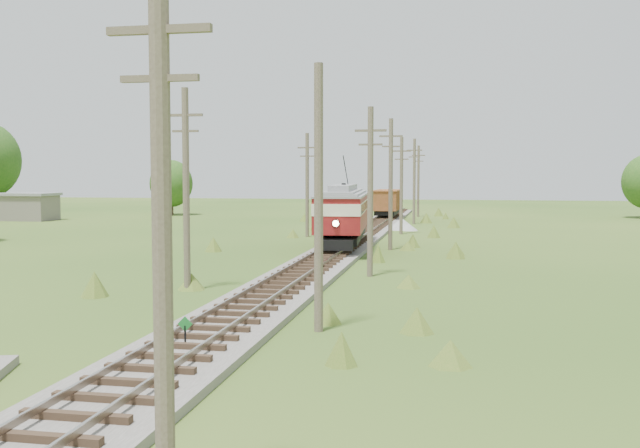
% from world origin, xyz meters
% --- Properties ---
extents(ground, '(260.00, 260.00, 0.00)m').
position_xyz_m(ground, '(0.00, 0.00, 0.00)').
color(ground, '#254B16').
rests_on(ground, ground).
extents(railbed_main, '(3.60, 96.00, 0.57)m').
position_xyz_m(railbed_main, '(0.00, 34.00, 0.19)').
color(railbed_main, '#605B54').
rests_on(railbed_main, ground).
extents(switch_marker, '(0.45, 0.06, 1.08)m').
position_xyz_m(switch_marker, '(-0.20, 1.50, 0.63)').
color(switch_marker, black).
rests_on(switch_marker, ground).
extents(streetcar, '(4.00, 13.08, 5.93)m').
position_xyz_m(streetcar, '(0.00, 30.64, 2.73)').
color(streetcar, black).
rests_on(streetcar, ground).
extents(gondola, '(2.82, 8.61, 2.85)m').
position_xyz_m(gondola, '(0.00, 63.57, 2.10)').
color(gondola, black).
rests_on(gondola, ground).
extents(gravel_pile, '(2.98, 3.16, 1.08)m').
position_xyz_m(gravel_pile, '(2.83, 48.91, 0.51)').
color(gravel_pile, gray).
rests_on(gravel_pile, ground).
extents(utility_pole_r_0, '(1.60, 0.30, 8.50)m').
position_xyz_m(utility_pole_r_0, '(3.20, -8.00, 4.37)').
color(utility_pole_r_0, brown).
rests_on(utility_pole_r_0, ground).
extents(utility_pole_r_1, '(0.30, 0.30, 8.80)m').
position_xyz_m(utility_pole_r_1, '(3.10, 5.00, 4.40)').
color(utility_pole_r_1, brown).
rests_on(utility_pole_r_1, ground).
extents(utility_pole_r_2, '(1.60, 0.30, 8.60)m').
position_xyz_m(utility_pole_r_2, '(3.30, 18.00, 4.42)').
color(utility_pole_r_2, brown).
rests_on(utility_pole_r_2, ground).
extents(utility_pole_r_3, '(1.60, 0.30, 9.00)m').
position_xyz_m(utility_pole_r_3, '(3.20, 31.00, 4.63)').
color(utility_pole_r_3, brown).
rests_on(utility_pole_r_3, ground).
extents(utility_pole_r_4, '(1.60, 0.30, 8.40)m').
position_xyz_m(utility_pole_r_4, '(3.00, 44.00, 4.32)').
color(utility_pole_r_4, brown).
rests_on(utility_pole_r_4, ground).
extents(utility_pole_r_5, '(1.60, 0.30, 8.90)m').
position_xyz_m(utility_pole_r_5, '(3.40, 57.00, 4.58)').
color(utility_pole_r_5, brown).
rests_on(utility_pole_r_5, ground).
extents(utility_pole_r_6, '(1.60, 0.30, 8.70)m').
position_xyz_m(utility_pole_r_6, '(3.20, 70.00, 4.47)').
color(utility_pole_r_6, brown).
rests_on(utility_pole_r_6, ground).
extents(utility_pole_l_a, '(1.60, 0.30, 9.00)m').
position_xyz_m(utility_pole_l_a, '(-4.20, 12.00, 4.63)').
color(utility_pole_l_a, brown).
rests_on(utility_pole_l_a, ground).
extents(utility_pole_l_b, '(1.60, 0.30, 8.60)m').
position_xyz_m(utility_pole_l_b, '(-4.50, 40.00, 4.42)').
color(utility_pole_l_b, brown).
rests_on(utility_pole_l_b, ground).
extents(tree_mid_a, '(5.46, 5.46, 7.03)m').
position_xyz_m(tree_mid_a, '(-28.00, 68.00, 4.02)').
color(tree_mid_a, '#38281C').
rests_on(tree_mid_a, ground).
extents(shed, '(6.40, 4.40, 3.10)m').
position_xyz_m(shed, '(-40.00, 55.00, 1.57)').
color(shed, slate).
rests_on(shed, ground).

